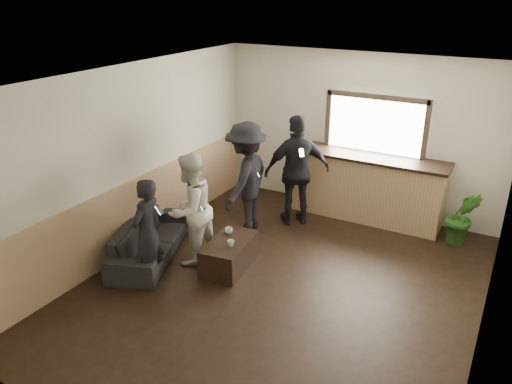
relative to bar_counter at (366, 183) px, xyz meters
The scene contains 12 objects.
ground 2.79m from the bar_counter, 96.35° to the right, with size 5.00×6.00×0.01m, color black.
room_shell 3.00m from the bar_counter, 111.04° to the right, with size 5.01×6.01×2.80m.
bar_counter is the anchor object (origin of this frame).
sofa 3.77m from the bar_counter, 129.36° to the right, with size 1.86×0.73×0.54m, color black.
coffee_table 2.88m from the bar_counter, 114.23° to the right, with size 0.53×0.95×0.42m, color black.
cup_a 2.73m from the bar_counter, 118.49° to the right, with size 0.11×0.11×0.09m, color silver.
cup_b 2.92m from the bar_counter, 111.51° to the right, with size 0.10×0.10×0.09m, color silver.
potted_plant 1.66m from the bar_counter, ahead, with size 0.50×0.40×0.91m, color #2D6623.
person_a 3.93m from the bar_counter, 119.42° to the right, with size 0.48×0.59×1.50m.
person_b 3.22m from the bar_counter, 123.06° to the right, with size 0.69×0.85×1.67m.
person_c 2.14m from the bar_counter, 137.08° to the right, with size 0.78×1.24×1.85m.
person_d 1.27m from the bar_counter, 141.02° to the right, with size 1.14×1.07×1.89m.
Camera 1 is at (2.53, -5.21, 3.82)m, focal length 35.00 mm.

